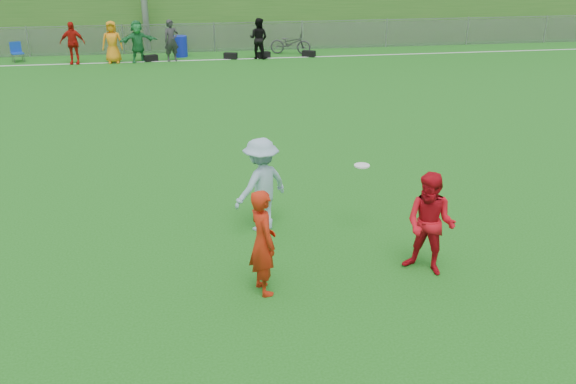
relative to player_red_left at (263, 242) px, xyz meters
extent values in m
plane|color=#1A5912|center=(0.36, 0.97, -0.83)|extent=(120.00, 120.00, 0.00)
cube|color=white|center=(0.36, 18.97, -0.82)|extent=(60.00, 0.10, 0.01)
cube|color=gray|center=(0.36, 20.97, -0.23)|extent=(58.00, 0.02, 1.20)
cube|color=gray|center=(0.36, 20.97, 0.42)|extent=(58.00, 0.04, 0.04)
imported|color=#BA140C|center=(-5.48, 18.97, 0.02)|extent=(1.02, 0.47, 1.69)
imported|color=orange|center=(-3.90, 18.97, 0.02)|extent=(0.85, 0.57, 1.69)
imported|color=#217D3C|center=(-2.89, 18.97, 0.02)|extent=(1.65, 1.02, 1.69)
imported|color=#2B2B2E|center=(-1.51, 18.97, 0.02)|extent=(0.71, 0.57, 1.69)
imported|color=black|center=(2.13, 18.97, 0.02)|extent=(1.03, 0.96, 1.69)
cube|color=black|center=(-2.41, 19.07, -0.70)|extent=(0.62, 0.49, 0.26)
cube|color=black|center=(0.93, 19.07, -0.70)|extent=(0.61, 0.47, 0.26)
cube|color=black|center=(2.34, 19.07, -0.70)|extent=(0.62, 0.48, 0.26)
cube|color=black|center=(4.32, 19.07, -0.70)|extent=(0.61, 0.54, 0.26)
imported|color=#B5210C|center=(0.00, 0.00, 0.00)|extent=(0.54, 0.69, 1.65)
imported|color=red|center=(2.66, 0.18, 0.01)|extent=(1.03, 1.01, 1.67)
imported|color=#90B2C7|center=(0.24, 2.18, 0.04)|extent=(1.29, 1.16, 1.73)
cylinder|color=white|center=(1.99, 1.85, 0.43)|extent=(0.28, 0.28, 0.03)
cylinder|color=#1021B0|center=(-1.16, 19.97, -0.39)|extent=(0.77, 0.77, 0.88)
cube|color=#0F39AD|center=(-7.85, 19.77, -0.47)|extent=(0.59, 0.59, 0.04)
cube|color=#0F39AD|center=(-7.94, 19.97, -0.24)|extent=(0.43, 0.22, 0.45)
imported|color=#2C2C2F|center=(3.64, 19.84, -0.35)|extent=(1.90, 1.16, 0.94)
camera|label=1|loc=(-0.96, -8.42, 4.26)|focal=40.00mm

